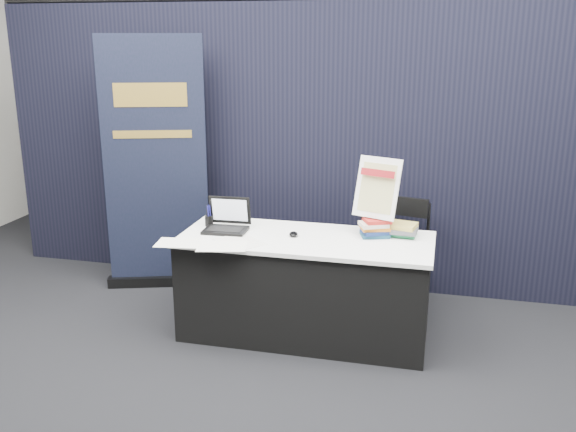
{
  "coord_description": "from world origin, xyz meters",
  "views": [
    {
      "loc": [
        0.92,
        -3.69,
        2.16
      ],
      "look_at": [
        -0.13,
        0.55,
        0.9
      ],
      "focal_mm": 40.0,
      "sensor_mm": 36.0,
      "label": 1
    }
  ],
  "objects_px": {
    "laptop": "(227,223)",
    "book_stack_short": "(401,229)",
    "display_table": "(305,286)",
    "info_sign": "(377,189)",
    "book_stack_tall": "(375,228)",
    "pullup_banner": "(156,180)",
    "stacking_chair": "(402,250)"
  },
  "relations": [
    {
      "from": "info_sign",
      "to": "book_stack_tall",
      "type": "bearing_deg",
      "value": -69.37
    },
    {
      "from": "info_sign",
      "to": "pullup_banner",
      "type": "bearing_deg",
      "value": -172.84
    },
    {
      "from": "info_sign",
      "to": "pullup_banner",
      "type": "height_order",
      "value": "pullup_banner"
    },
    {
      "from": "stacking_chair",
      "to": "pullup_banner",
      "type": "bearing_deg",
      "value": -166.04
    },
    {
      "from": "laptop",
      "to": "stacking_chair",
      "type": "bearing_deg",
      "value": 23.59
    },
    {
      "from": "display_table",
      "to": "book_stack_tall",
      "type": "bearing_deg",
      "value": 16.5
    },
    {
      "from": "laptop",
      "to": "book_stack_short",
      "type": "bearing_deg",
      "value": 4.98
    },
    {
      "from": "laptop",
      "to": "stacking_chair",
      "type": "relative_size",
      "value": 0.36
    },
    {
      "from": "pullup_banner",
      "to": "laptop",
      "type": "bearing_deg",
      "value": -53.75
    },
    {
      "from": "book_stack_short",
      "to": "pullup_banner",
      "type": "distance_m",
      "value": 2.14
    },
    {
      "from": "book_stack_short",
      "to": "info_sign",
      "type": "bearing_deg",
      "value": -168.64
    },
    {
      "from": "display_table",
      "to": "pullup_banner",
      "type": "distance_m",
      "value": 1.67
    },
    {
      "from": "display_table",
      "to": "laptop",
      "type": "relative_size",
      "value": 5.59
    },
    {
      "from": "laptop",
      "to": "info_sign",
      "type": "distance_m",
      "value": 1.12
    },
    {
      "from": "display_table",
      "to": "laptop",
      "type": "xyz_separation_m",
      "value": [
        -0.6,
        0.03,
        0.43
      ]
    },
    {
      "from": "pullup_banner",
      "to": "stacking_chair",
      "type": "xyz_separation_m",
      "value": [
        2.08,
        0.02,
        -0.46
      ]
    },
    {
      "from": "book_stack_short",
      "to": "info_sign",
      "type": "xyz_separation_m",
      "value": [
        -0.17,
        -0.04,
        0.3
      ]
    },
    {
      "from": "book_stack_tall",
      "to": "stacking_chair",
      "type": "height_order",
      "value": "same"
    },
    {
      "from": "display_table",
      "to": "book_stack_short",
      "type": "xyz_separation_m",
      "value": [
        0.65,
        0.21,
        0.42
      ]
    },
    {
      "from": "display_table",
      "to": "info_sign",
      "type": "bearing_deg",
      "value": 19.82
    },
    {
      "from": "book_stack_tall",
      "to": "laptop",
      "type": "bearing_deg",
      "value": -174.3
    },
    {
      "from": "book_stack_tall",
      "to": "book_stack_short",
      "type": "distance_m",
      "value": 0.19
    },
    {
      "from": "book_stack_tall",
      "to": "info_sign",
      "type": "xyz_separation_m",
      "value": [
        0.0,
        0.03,
        0.28
      ]
    },
    {
      "from": "display_table",
      "to": "info_sign",
      "type": "relative_size",
      "value": 4.06
    },
    {
      "from": "display_table",
      "to": "book_stack_short",
      "type": "relative_size",
      "value": 7.37
    },
    {
      "from": "book_stack_tall",
      "to": "pullup_banner",
      "type": "xyz_separation_m",
      "value": [
        -1.91,
        0.49,
        0.14
      ]
    },
    {
      "from": "info_sign",
      "to": "stacking_chair",
      "type": "height_order",
      "value": "info_sign"
    },
    {
      "from": "laptop",
      "to": "book_stack_short",
      "type": "distance_m",
      "value": 1.26
    },
    {
      "from": "laptop",
      "to": "book_stack_short",
      "type": "height_order",
      "value": "laptop"
    },
    {
      "from": "display_table",
      "to": "book_stack_tall",
      "type": "height_order",
      "value": "book_stack_tall"
    },
    {
      "from": "pullup_banner",
      "to": "display_table",
      "type": "bearing_deg",
      "value": -41.99
    },
    {
      "from": "laptop",
      "to": "stacking_chair",
      "type": "distance_m",
      "value": 1.42
    }
  ]
}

